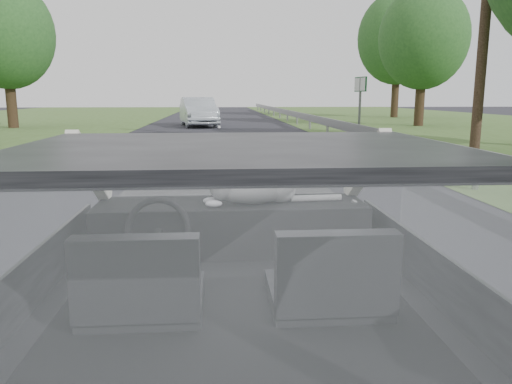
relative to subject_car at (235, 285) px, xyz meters
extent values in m
cube|color=black|center=(0.00, 0.00, 0.00)|extent=(1.80, 4.00, 1.45)
cube|color=black|center=(0.00, 0.62, 0.12)|extent=(1.58, 0.45, 0.30)
cube|color=black|center=(-0.40, -0.29, 0.16)|extent=(0.50, 0.72, 0.42)
cube|color=black|center=(0.40, -0.29, 0.16)|extent=(0.50, 0.72, 0.42)
torus|color=black|center=(-0.40, 0.33, 0.20)|extent=(0.36, 0.36, 0.04)
ellipsoid|color=#969696|center=(0.14, 0.57, 0.37)|extent=(0.67, 0.30, 0.29)
cube|color=gray|center=(4.30, 10.00, -0.15)|extent=(0.05, 90.00, 0.32)
imported|color=#B0B9C4|center=(-1.10, 24.89, 0.05)|extent=(2.57, 4.92, 1.54)
cube|color=#0B4A1E|center=(5.41, 16.89, 0.44)|extent=(0.27, 0.93, 2.33)
camera|label=1|loc=(-0.07, -2.28, 0.90)|focal=35.00mm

